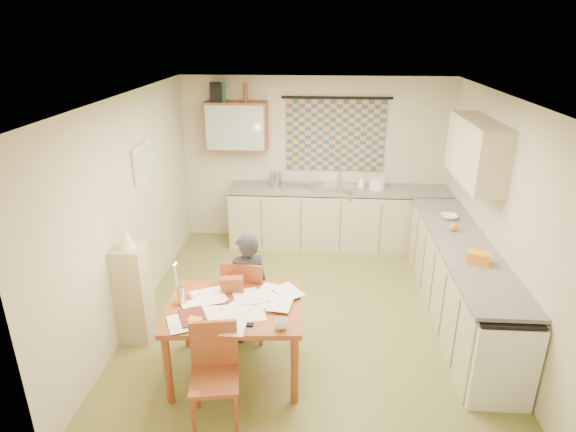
# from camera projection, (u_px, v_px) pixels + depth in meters

# --- Properties ---
(floor) EXTENTS (4.00, 4.50, 0.02)m
(floor) POSITION_uv_depth(u_px,v_px,m) (309.00, 314.00, 5.68)
(floor) COLOR olive
(floor) RESTS_ON ground
(ceiling) EXTENTS (4.00, 4.50, 0.02)m
(ceiling) POSITION_uv_depth(u_px,v_px,m) (314.00, 96.00, 4.76)
(ceiling) COLOR white
(ceiling) RESTS_ON floor
(wall_back) EXTENTS (4.00, 0.02, 2.50)m
(wall_back) POSITION_uv_depth(u_px,v_px,m) (315.00, 161.00, 7.32)
(wall_back) COLOR beige
(wall_back) RESTS_ON floor
(wall_front) EXTENTS (4.00, 0.02, 2.50)m
(wall_front) POSITION_uv_depth(u_px,v_px,m) (303.00, 341.00, 3.12)
(wall_front) COLOR beige
(wall_front) RESTS_ON floor
(wall_left) EXTENTS (0.02, 4.50, 2.50)m
(wall_left) POSITION_uv_depth(u_px,v_px,m) (131.00, 210.00, 5.35)
(wall_left) COLOR beige
(wall_left) RESTS_ON floor
(wall_right) EXTENTS (0.02, 4.50, 2.50)m
(wall_right) POSITION_uv_depth(u_px,v_px,m) (501.00, 219.00, 5.09)
(wall_right) COLOR beige
(wall_right) RESTS_ON floor
(window_blind) EXTENTS (1.45, 0.03, 1.05)m
(window_blind) POSITION_uv_depth(u_px,v_px,m) (335.00, 135.00, 7.11)
(window_blind) COLOR navy
(window_blind) RESTS_ON wall_back
(curtain_rod) EXTENTS (1.60, 0.04, 0.04)m
(curtain_rod) POSITION_uv_depth(u_px,v_px,m) (337.00, 98.00, 6.89)
(curtain_rod) COLOR black
(curtain_rod) RESTS_ON wall_back
(wall_cabinet) EXTENTS (0.90, 0.34, 0.70)m
(wall_cabinet) POSITION_uv_depth(u_px,v_px,m) (237.00, 126.00, 7.02)
(wall_cabinet) COLOR brown
(wall_cabinet) RESTS_ON wall_back
(wall_cabinet_glass) EXTENTS (0.84, 0.02, 0.64)m
(wall_cabinet_glass) POSITION_uv_depth(u_px,v_px,m) (235.00, 128.00, 6.86)
(wall_cabinet_glass) COLOR #99B2A5
(wall_cabinet_glass) RESTS_ON wall_back
(upper_cabinet_right) EXTENTS (0.34, 1.30, 0.70)m
(upper_cabinet_right) POSITION_uv_depth(u_px,v_px,m) (476.00, 151.00, 5.39)
(upper_cabinet_right) COLOR tan
(upper_cabinet_right) RESTS_ON wall_right
(framed_print) EXTENTS (0.04, 0.50, 0.40)m
(framed_print) POSITION_uv_depth(u_px,v_px,m) (142.00, 161.00, 5.55)
(framed_print) COLOR beige
(framed_print) RESTS_ON wall_left
(print_canvas) EXTENTS (0.01, 0.42, 0.32)m
(print_canvas) POSITION_uv_depth(u_px,v_px,m) (144.00, 161.00, 5.55)
(print_canvas) COLOR silver
(print_canvas) RESTS_ON wall_left
(counter_back) EXTENTS (3.30, 0.62, 0.92)m
(counter_back) POSITION_uv_depth(u_px,v_px,m) (340.00, 217.00, 7.30)
(counter_back) COLOR tan
(counter_back) RESTS_ON floor
(counter_right) EXTENTS (0.62, 2.95, 0.92)m
(counter_right) POSITION_uv_depth(u_px,v_px,m) (459.00, 281.00, 5.48)
(counter_right) COLOR tan
(counter_right) RESTS_ON floor
(stove) EXTENTS (0.56, 0.56, 0.87)m
(stove) POSITION_uv_depth(u_px,v_px,m) (496.00, 351.00, 4.32)
(stove) COLOR white
(stove) RESTS_ON floor
(sink) EXTENTS (0.68, 0.63, 0.10)m
(sink) POSITION_uv_depth(u_px,v_px,m) (339.00, 191.00, 7.14)
(sink) COLOR silver
(sink) RESTS_ON counter_back
(tap) EXTENTS (0.04, 0.04, 0.28)m
(tap) POSITION_uv_depth(u_px,v_px,m) (340.00, 176.00, 7.24)
(tap) COLOR silver
(tap) RESTS_ON counter_back
(dish_rack) EXTENTS (0.40, 0.36, 0.06)m
(dish_rack) POSITION_uv_depth(u_px,v_px,m) (300.00, 185.00, 7.15)
(dish_rack) COLOR silver
(dish_rack) RESTS_ON counter_back
(kettle) EXTENTS (0.18, 0.18, 0.24)m
(kettle) POSITION_uv_depth(u_px,v_px,m) (275.00, 179.00, 7.14)
(kettle) COLOR silver
(kettle) RESTS_ON counter_back
(mixing_bowl) EXTENTS (0.32, 0.32, 0.16)m
(mixing_bowl) POSITION_uv_depth(u_px,v_px,m) (377.00, 184.00, 7.06)
(mixing_bowl) COLOR white
(mixing_bowl) RESTS_ON counter_back
(soap_bottle) EXTENTS (0.13, 0.13, 0.18)m
(soap_bottle) POSITION_uv_depth(u_px,v_px,m) (362.00, 182.00, 7.12)
(soap_bottle) COLOR white
(soap_bottle) RESTS_ON counter_back
(bowl) EXTENTS (0.25, 0.25, 0.05)m
(bowl) POSITION_uv_depth(u_px,v_px,m) (449.00, 217.00, 5.98)
(bowl) COLOR white
(bowl) RESTS_ON counter_right
(orange_bag) EXTENTS (0.26, 0.23, 0.12)m
(orange_bag) POSITION_uv_depth(u_px,v_px,m) (478.00, 257.00, 4.85)
(orange_bag) COLOR orange
(orange_bag) RESTS_ON counter_right
(fruit_orange) EXTENTS (0.10, 0.10, 0.10)m
(fruit_orange) POSITION_uv_depth(u_px,v_px,m) (453.00, 227.00, 5.61)
(fruit_orange) COLOR orange
(fruit_orange) RESTS_ON counter_right
(speaker) EXTENTS (0.21, 0.23, 0.26)m
(speaker) POSITION_uv_depth(u_px,v_px,m) (216.00, 92.00, 6.86)
(speaker) COLOR black
(speaker) RESTS_ON wall_cabinet
(bottle_green) EXTENTS (0.07, 0.07, 0.26)m
(bottle_green) POSITION_uv_depth(u_px,v_px,m) (223.00, 92.00, 6.85)
(bottle_green) COLOR #195926
(bottle_green) RESTS_ON wall_cabinet
(bottle_brown) EXTENTS (0.08, 0.08, 0.26)m
(bottle_brown) POSITION_uv_depth(u_px,v_px,m) (245.00, 92.00, 6.83)
(bottle_brown) COLOR brown
(bottle_brown) RESTS_ON wall_cabinet
(dining_table) EXTENTS (1.29, 1.01, 0.75)m
(dining_table) POSITION_uv_depth(u_px,v_px,m) (236.00, 339.00, 4.58)
(dining_table) COLOR brown
(dining_table) RESTS_ON floor
(chair_far) EXTENTS (0.48, 0.48, 0.95)m
(chair_far) POSITION_uv_depth(u_px,v_px,m) (248.00, 311.00, 5.18)
(chair_far) COLOR brown
(chair_far) RESTS_ON floor
(chair_near) EXTENTS (0.46, 0.46, 0.88)m
(chair_near) POSITION_uv_depth(u_px,v_px,m) (216.00, 394.00, 4.04)
(chair_near) COLOR brown
(chair_near) RESTS_ON floor
(person) EXTENTS (0.66, 0.62, 1.25)m
(person) POSITION_uv_depth(u_px,v_px,m) (247.00, 288.00, 4.98)
(person) COLOR black
(person) RESTS_ON floor
(shelf_stand) EXTENTS (0.32, 0.30, 1.08)m
(shelf_stand) POSITION_uv_depth(u_px,v_px,m) (133.00, 294.00, 5.04)
(shelf_stand) COLOR tan
(shelf_stand) RESTS_ON floor
(lampshade) EXTENTS (0.20, 0.20, 0.22)m
(lampshade) POSITION_uv_depth(u_px,v_px,m) (126.00, 238.00, 4.80)
(lampshade) COLOR beige
(lampshade) RESTS_ON shelf_stand
(letter_rack) EXTENTS (0.23, 0.14, 0.16)m
(letter_rack) POSITION_uv_depth(u_px,v_px,m) (232.00, 285.00, 4.63)
(letter_rack) COLOR brown
(letter_rack) RESTS_ON dining_table
(mug) EXTENTS (0.13, 0.13, 0.09)m
(mug) POSITION_uv_depth(u_px,v_px,m) (281.00, 324.00, 4.09)
(mug) COLOR white
(mug) RESTS_ON dining_table
(magazine) EXTENTS (0.44, 0.46, 0.03)m
(magazine) POSITION_uv_depth(u_px,v_px,m) (180.00, 320.00, 4.20)
(magazine) COLOR maroon
(magazine) RESTS_ON dining_table
(book) EXTENTS (0.30, 0.34, 0.02)m
(book) POSITION_uv_depth(u_px,v_px,m) (187.00, 311.00, 4.34)
(book) COLOR orange
(book) RESTS_ON dining_table
(orange_box) EXTENTS (0.13, 0.10, 0.04)m
(orange_box) POSITION_uv_depth(u_px,v_px,m) (195.00, 321.00, 4.18)
(orange_box) COLOR orange
(orange_box) RESTS_ON dining_table
(eyeglasses) EXTENTS (0.13, 0.04, 0.02)m
(eyeglasses) POSITION_uv_depth(u_px,v_px,m) (246.00, 325.00, 4.14)
(eyeglasses) COLOR black
(eyeglasses) RESTS_ON dining_table
(candle_holder) EXTENTS (0.08, 0.08, 0.18)m
(candle_holder) POSITION_uv_depth(u_px,v_px,m) (181.00, 296.00, 4.43)
(candle_holder) COLOR silver
(candle_holder) RESTS_ON dining_table
(candle) EXTENTS (0.03, 0.03, 0.22)m
(candle) POSITION_uv_depth(u_px,v_px,m) (175.00, 276.00, 4.37)
(candle) COLOR white
(candle) RESTS_ON dining_table
(candle_flame) EXTENTS (0.02, 0.02, 0.02)m
(candle_flame) POSITION_uv_depth(u_px,v_px,m) (176.00, 263.00, 4.33)
(candle_flame) COLOR #FFCC66
(candle_flame) RESTS_ON dining_table
(papers) EXTENTS (1.22, 0.94, 0.03)m
(papers) POSITION_uv_depth(u_px,v_px,m) (230.00, 307.00, 4.40)
(papers) COLOR white
(papers) RESTS_ON dining_table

